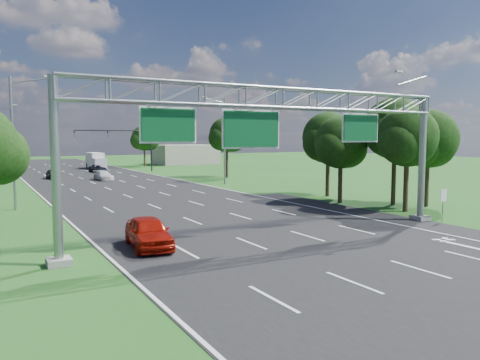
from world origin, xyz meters
TOP-DOWN VIEW (x-y plane):
  - ground at (0.00, 30.00)m, footprint 220.00×220.00m
  - road at (0.00, 30.00)m, footprint 18.00×180.00m
  - road_flare at (10.20, 14.00)m, footprint 3.00×30.00m
  - sign_gantry at (0.33, 12.00)m, footprint 23.50×1.00m
  - regulatory_sign at (12.40, 10.98)m, footprint 0.60×0.08m
  - traffic_signal at (7.48, 65.00)m, footprint 12.21×0.24m
  - streetlight_l_near at (-11.30, 30.00)m, footprint 2.97×0.22m
  - streetlight_r_mid at (11.30, 40.00)m, footprint 2.97×0.22m
  - tree_cluster_right at (14.80, 19.19)m, footprint 9.91×14.60m
  - tree_verge_rd at (16.08, 48.04)m, footprint 5.76×4.80m
  - tree_verge_re at (14.08, 78.04)m, footprint 5.76×4.80m
  - building_right at (24.00, 82.00)m, footprint 12.00×9.00m
  - red_coupe at (-6.64, 13.23)m, footprint 2.32×4.71m
  - car_queue_a at (0.20, 52.11)m, footprint 2.04×4.25m
  - car_queue_b at (2.72, 66.69)m, footprint 2.30×4.32m
  - car_queue_c at (-5.15, 57.67)m, footprint 1.55×3.79m
  - box_truck at (4.55, 76.53)m, footprint 2.30×7.44m

SIDE VIEW (x-z plane):
  - ground at x=0.00m, z-range 0.00..0.00m
  - road at x=0.00m, z-range -0.01..0.01m
  - road_flare at x=10.20m, z-range -0.01..0.01m
  - car_queue_b at x=2.72m, z-range 0.00..1.16m
  - car_queue_a at x=0.20m, z-range 0.00..1.20m
  - car_queue_c at x=-5.15m, z-range 0.00..1.29m
  - red_coupe at x=-6.64m, z-range 0.00..1.54m
  - box_truck at x=4.55m, z-range -0.06..2.74m
  - regulatory_sign at x=12.40m, z-range 0.46..2.56m
  - building_right at x=24.00m, z-range 0.00..4.00m
  - traffic_signal at x=7.48m, z-range 1.67..8.67m
  - tree_verge_re at x=14.08m, z-range 1.28..9.12m
  - tree_cluster_right at x=14.80m, z-range 0.97..9.65m
  - streetlight_l_near at x=-11.30m, z-range 0.50..10.66m
  - streetlight_r_mid at x=11.30m, z-range 0.50..10.66m
  - tree_verge_rd at x=16.08m, z-range 1.49..9.77m
  - sign_gantry at x=0.33m, z-range 2.11..11.67m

